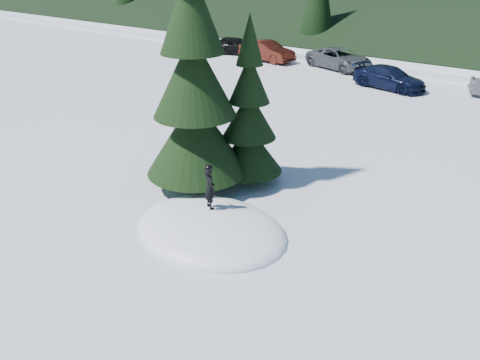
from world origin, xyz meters
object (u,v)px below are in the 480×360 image
Objects in this scene: spruce_short at (249,121)px; child_skier at (210,188)px; car_3 at (389,78)px; car_0 at (235,45)px; spruce_tall at (194,86)px; car_1 at (267,51)px; car_2 at (340,59)px.

spruce_short is 4.43× the size of child_skier.
child_skier is at bearing -162.55° from car_3.
car_0 is (-15.24, 17.71, -1.42)m from spruce_short.
spruce_short is 1.24× the size of car_3.
car_0 is at bearing 88.51° from car_3.
spruce_tall is 1.99× the size of car_3.
child_skier is at bearing -161.37° from car_0.
spruce_short is 1.35× the size of car_0.
spruce_short is 20.72m from car_1.
spruce_short is 15.06m from car_3.
spruce_tall is 20.24m from car_2.
car_1 reaches higher than car_2.
car_3 is at bearing -105.03° from car_2.
spruce_tall is 16.54m from car_3.
car_1 is 0.89× the size of car_2.
spruce_short is 23.41m from car_0.
car_0 is 3.60m from car_1.
spruce_tall reaches higher than child_skier.
car_2 is at bearing 105.20° from spruce_tall.
car_2 reaches higher than car_3.
car_3 is (13.79, -2.80, -0.05)m from car_0.
child_skier is 0.28× the size of car_1.
car_2 is (-7.13, 20.82, -0.40)m from child_skier.
car_2 is (-5.26, 19.36, -2.64)m from spruce_tall.
spruce_tall reaches higher than car_2.
child_skier is 23.54m from car_1.
car_3 is at bearing 95.57° from spruce_short.
car_2 is at bearing -107.86° from car_0.
child_skier reaches higher than car_2.
car_2 is at bearing 109.22° from spruce_short.
car_3 is (10.24, -2.14, -0.09)m from car_1.
spruce_short is 19.07m from car_2.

